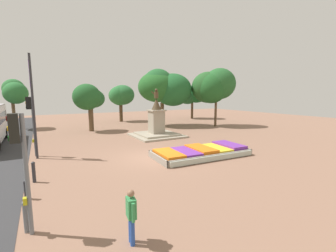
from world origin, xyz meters
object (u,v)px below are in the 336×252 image
object	(u,v)px
pedestrian_with_handbag	(131,213)
flower_planter	(202,152)
traffic_light_near_crossing	(20,153)
traffic_light_mid_block	(31,116)
kerb_bollard_mid_b	(34,171)
banner_pole	(33,104)
statue_monument	(157,127)
kerb_bollard_south	(26,216)
kerb_bollard_mid_a	(26,189)

from	to	relation	value
pedestrian_with_handbag	flower_planter	bearing A→B (deg)	40.30
traffic_light_near_crossing	traffic_light_mid_block	xyz separation A→B (m)	(0.01, 9.75, 0.24)
traffic_light_mid_block	kerb_bollard_mid_b	xyz separation A→B (m)	(0.09, -5.21, -2.17)
flower_planter	traffic_light_near_crossing	world-z (taller)	traffic_light_near_crossing
traffic_light_mid_block	banner_pole	distance (m)	1.06
statue_monument	kerb_bollard_south	size ratio (longest dim) A/B	4.72
traffic_light_mid_block	kerb_bollard_mid_a	distance (m)	7.40
kerb_bollard_mid_a	banner_pole	bearing A→B (deg)	87.20
statue_monument	kerb_bollard_mid_a	bearing A→B (deg)	-137.76
statue_monument	pedestrian_with_handbag	xyz separation A→B (m)	(-7.87, -14.10, -0.08)
statue_monument	banner_pole	xyz separation A→B (m)	(-10.20, -3.15, 2.56)
traffic_light_near_crossing	traffic_light_mid_block	distance (m)	9.75
traffic_light_mid_block	traffic_light_near_crossing	bearing A→B (deg)	-90.08
pedestrian_with_handbag	banner_pole	bearing A→B (deg)	101.99
traffic_light_near_crossing	banner_pole	size ratio (longest dim) A/B	0.54
kerb_bollard_mid_b	traffic_light_mid_block	bearing A→B (deg)	90.95
traffic_light_near_crossing	banner_pole	xyz separation A→B (m)	(0.19, 9.10, 1.07)
banner_pole	kerb_bollard_mid_b	xyz separation A→B (m)	(-0.09, -4.56, -3.00)
traffic_light_near_crossing	banner_pole	distance (m)	9.17
traffic_light_near_crossing	traffic_light_mid_block	world-z (taller)	traffic_light_mid_block
flower_planter	kerb_bollard_south	size ratio (longest dim) A/B	6.69
kerb_bollard_south	kerb_bollard_mid_b	distance (m)	4.36
pedestrian_with_handbag	kerb_bollard_mid_b	distance (m)	6.84
statue_monument	kerb_bollard_south	bearing A→B (deg)	-130.77
traffic_light_mid_block	pedestrian_with_handbag	xyz separation A→B (m)	(2.50, -11.60, -1.81)
banner_pole	traffic_light_near_crossing	bearing A→B (deg)	-91.17
pedestrian_with_handbag	statue_monument	bearing A→B (deg)	60.82
statue_monument	flower_planter	bearing A→B (deg)	-94.30
pedestrian_with_handbag	kerb_bollard_mid_a	size ratio (longest dim) A/B	1.97
pedestrian_with_handbag	kerb_bollard_mid_b	world-z (taller)	pedestrian_with_handbag
flower_planter	traffic_light_mid_block	xyz separation A→B (m)	(-9.78, 5.42, 2.44)
statue_monument	pedestrian_with_handbag	size ratio (longest dim) A/B	3.00
banner_pole	kerb_bollard_mid_a	world-z (taller)	banner_pole
kerb_bollard_south	pedestrian_with_handbag	bearing A→B (deg)	-38.65
traffic_light_near_crossing	pedestrian_with_handbag	size ratio (longest dim) A/B	2.30
kerb_bollard_mid_b	flower_planter	bearing A→B (deg)	-1.29
flower_planter	kerb_bollard_mid_a	distance (m)	10.05
traffic_light_mid_block	flower_planter	bearing A→B (deg)	-29.02
flower_planter	pedestrian_with_handbag	distance (m)	9.56
flower_planter	banner_pole	size ratio (longest dim) A/B	1.00
statue_monument	banner_pole	bearing A→B (deg)	-162.84
traffic_light_mid_block	banner_pole	world-z (taller)	banner_pole
flower_planter	kerb_bollard_mid_a	bearing A→B (deg)	-170.73
traffic_light_near_crossing	pedestrian_with_handbag	xyz separation A→B (m)	(2.51, -1.85, -1.57)
pedestrian_with_handbag	kerb_bollard_south	xyz separation A→B (m)	(-2.54, 2.03, -0.37)
flower_planter	traffic_light_mid_block	bearing A→B (deg)	150.98
banner_pole	kerb_bollard_south	bearing A→B (deg)	-91.36
kerb_bollard_south	traffic_light_mid_block	bearing A→B (deg)	89.77
traffic_light_near_crossing	pedestrian_with_handbag	bearing A→B (deg)	-36.34
banner_pole	statue_monument	bearing A→B (deg)	17.16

